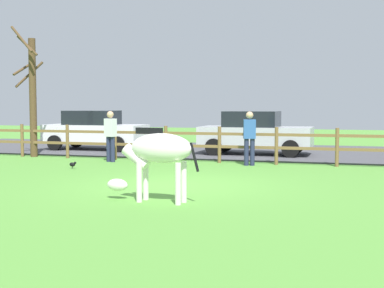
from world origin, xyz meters
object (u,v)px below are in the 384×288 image
zebra (157,153)px  parked_car_silver (255,132)px  visitor_left_of_tree (249,136)px  parked_car_white (95,130)px  bare_tree (32,93)px  crow_on_grass (73,164)px  visitor_right_of_tree (110,134)px

zebra → parked_car_silver: size_ratio=0.48×
zebra → visitor_left_of_tree: bearing=85.8°
zebra → parked_car_silver: bearing=89.6°
zebra → parked_car_white: 12.04m
zebra → bare_tree: bearing=135.7°
crow_on_grass → visitor_left_of_tree: size_ratio=0.13×
crow_on_grass → visitor_right_of_tree: visitor_right_of_tree is taller
parked_car_white → crow_on_grass: bearing=-69.0°
zebra → visitor_right_of_tree: (-4.00, 6.42, -0.02)m
bare_tree → parked_car_silver: 8.05m
visitor_right_of_tree → bare_tree: bearing=166.8°
parked_car_white → visitor_left_of_tree: visitor_left_of_tree is taller
zebra → crow_on_grass: (-4.24, 4.38, -0.80)m
crow_on_grass → bare_tree: bearing=138.0°
visitor_left_of_tree → visitor_right_of_tree: same height
bare_tree → crow_on_grass: size_ratio=21.25×
bare_tree → parked_car_silver: bearing=19.7°
parked_car_silver → visitor_left_of_tree: (0.42, -3.23, 0.06)m
visitor_right_of_tree → parked_car_white: bearing=123.3°
zebra → parked_car_silver: 9.89m
visitor_left_of_tree → visitor_right_of_tree: size_ratio=1.00×
bare_tree → visitor_right_of_tree: 3.73m
bare_tree → visitor_left_of_tree: size_ratio=2.79×
parked_car_white → visitor_right_of_tree: size_ratio=2.44×
parked_car_silver → visitor_right_of_tree: size_ratio=2.45×
crow_on_grass → parked_car_silver: parked_car_silver is taller
crow_on_grass → parked_car_silver: (4.31, 5.51, 0.72)m
zebra → crow_on_grass: bearing=134.1°
crow_on_grass → visitor_right_of_tree: size_ratio=0.13×
parked_car_silver → parked_car_white: (-6.53, 0.27, 0.00)m
visitor_left_of_tree → visitor_right_of_tree: (-4.50, -0.24, 0.00)m
zebra → visitor_left_of_tree: 6.68m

